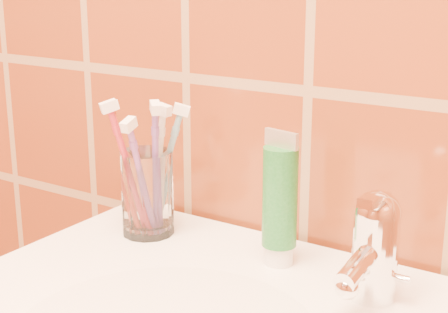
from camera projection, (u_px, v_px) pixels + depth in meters
The scene contains 9 objects.
glass_tumbler at pixel (147, 193), 0.89m from camera, with size 0.07×0.07×0.11m, color white.
toothpaste_tube at pixel (280, 203), 0.79m from camera, with size 0.05×0.04×0.16m.
faucet at pixel (374, 243), 0.71m from camera, with size 0.05×0.11×0.12m.
toothbrush_0 at pixel (165, 169), 0.89m from camera, with size 0.06×0.05×0.18m, color #6FA6C6, non-canonical shape.
toothbrush_1 at pixel (142, 180), 0.85m from camera, with size 0.03×0.07×0.17m, color #7A4491, non-canonical shape.
toothbrush_2 at pixel (127, 168), 0.89m from camera, with size 0.08×0.04×0.18m, color #C03E29, non-canonical shape.
toothbrush_3 at pixel (155, 170), 0.86m from camera, with size 0.05×0.05×0.19m, color #6D4391, non-canonical shape.
toothbrush_4 at pixel (130, 171), 0.86m from camera, with size 0.05×0.06×0.19m, color #A42332, non-canonical shape.
toothbrush_5 at pixel (158, 170), 0.88m from camera, with size 0.05×0.03×0.18m, color silver, non-canonical shape.
Camera 1 is at (0.36, 0.46, 1.19)m, focal length 55.00 mm.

